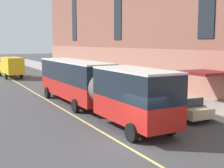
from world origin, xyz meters
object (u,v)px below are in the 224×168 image
Objects in this scene: city_bus at (92,84)px; parked_car_silver_2 at (104,86)px; box_truck at (11,66)px; parked_car_white_1 at (69,76)px; parked_car_champagne_5 at (182,107)px; fire_hydrant at (204,110)px.

city_bus is 8.26m from parked_car_silver_2.
parked_car_silver_2 is 0.61× the size of box_truck.
parked_car_white_1 is (4.42, 17.39, -1.32)m from city_bus.
city_bus reaches higher than parked_car_white_1.
city_bus is at bearing -87.05° from box_truck.
box_truck is (-1.33, 25.85, -0.38)m from city_bus.
parked_car_champagne_5 is 0.59× the size of box_truck.
box_truck reaches higher than fire_hydrant.
city_bus is 3.98× the size of parked_car_silver_2.
parked_car_champagne_5 is at bearing -88.96° from parked_car_silver_2.
parked_car_champagne_5 is 6.04× the size of fire_hydrant.
city_bus is 24.78× the size of fire_hydrant.
box_truck is (-5.73, 18.99, 0.93)m from parked_car_silver_2.
parked_car_white_1 is 0.98× the size of parked_car_silver_2.
parked_car_white_1 and parked_car_silver_2 have the same top height.
parked_car_silver_2 is at bearing 57.32° from city_bus.
fire_hydrant is (1.77, -22.56, -0.29)m from parked_car_white_1.
parked_car_silver_2 reaches higher than fire_hydrant.
box_truck is at bearing 106.80° from parked_car_silver_2.
parked_car_champagne_5 is at bearing 164.68° from fire_hydrant.
box_truck is at bearing 124.25° from parked_car_white_1.
parked_car_silver_2 is 11.59m from parked_car_champagne_5.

